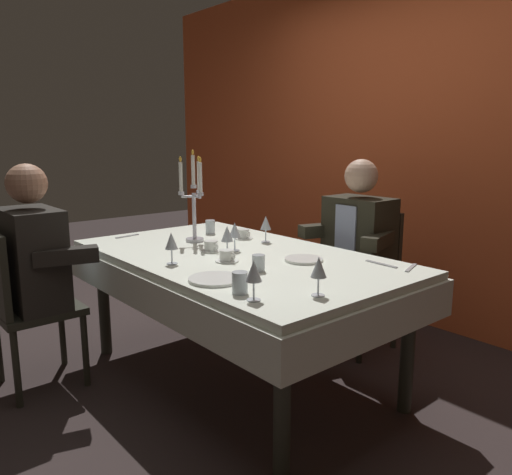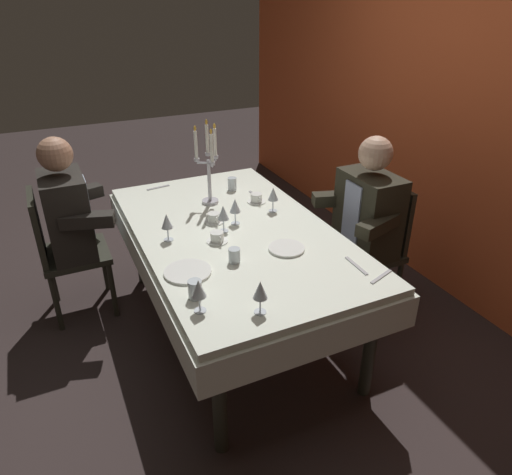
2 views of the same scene
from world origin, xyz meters
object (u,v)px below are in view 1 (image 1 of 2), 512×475
Objects in this scene: wine_glass_5 at (227,235)px; water_tumbler_2 at (210,227)px; wine_glass_2 at (266,224)px; wine_glass_3 at (235,231)px; dinner_plate_1 at (215,279)px; coffee_cup_2 at (211,247)px; seated_diner_0 at (32,258)px; wine_glass_0 at (171,242)px; coffee_cup_1 at (227,256)px; water_tumbler_1 at (259,263)px; dining_table at (237,275)px; dinner_plate_0 at (304,259)px; candelabra at (194,202)px; water_tumbler_0 at (240,283)px; wine_glass_1 at (254,272)px; coffee_cup_0 at (243,234)px; wine_glass_4 at (319,268)px; seated_diner_1 at (359,238)px.

water_tumbler_2 is (-0.58, 0.30, -0.07)m from wine_glass_5.
wine_glass_3 is (0.07, -0.29, 0.00)m from wine_glass_2.
dinner_plate_1 is 0.59m from coffee_cup_2.
seated_diner_0 is (-0.65, -0.83, -0.12)m from wine_glass_5.
wine_glass_0 is 0.33m from wine_glass_5.
wine_glass_3 is 0.27m from coffee_cup_1.
coffee_cup_1 is at bearing -179.69° from water_tumbler_1.
dinner_plate_0 reaches higher than dining_table.
wine_glass_3 is (-0.03, 0.43, 0.00)m from wine_glass_0.
candelabra is 3.42× the size of wine_glass_2.
water_tumbler_0 is (1.01, -0.44, -0.20)m from candelabra.
water_tumbler_2 is at bearing -167.65° from wine_glass_2.
dinner_plate_0 is 1.23× the size of wine_glass_5.
wine_glass_1 reaches higher than coffee_cup_2.
candelabra reaches higher than water_tumbler_0.
wine_glass_0 is 0.81m from seated_diner_0.
coffee_cup_2 is (-0.82, 0.37, -0.09)m from wine_glass_1.
candelabra is 3.42× the size of wine_glass_5.
water_tumbler_2 is at bearing 158.13° from dining_table.
water_tumbler_0 is 0.55m from coffee_cup_1.
water_tumbler_0 is 0.36m from water_tumbler_1.
seated_diner_0 reaches higher than coffee_cup_0.
wine_glass_5 reaches higher than water_tumbler_0.
candelabra is 0.84m from dinner_plate_0.
wine_glass_4 is 1.24× the size of coffee_cup_1.
water_tumbler_1 is 0.79m from coffee_cup_0.
wine_glass_4 is (0.45, -0.38, 0.11)m from dinner_plate_0.
water_tumbler_2 is (-0.51, 0.19, -0.07)m from wine_glass_3.
wine_glass_0 is 2.05× the size of water_tumbler_1.
seated_diner_0 is at bearing -122.44° from coffee_cup_2.
dinner_plate_1 is at bearing -1.38° from wine_glass_0.
seated_diner_0 is (-0.23, -0.90, -0.25)m from candelabra.
water_tumbler_1 is at bearing 0.31° from coffee_cup_1.
water_tumbler_0 is (0.64, -0.47, -0.07)m from wine_glass_3.
wine_glass_1 is 1.41m from seated_diner_0.
wine_glass_1 is 1.00× the size of wine_glass_2.
dinner_plate_1 is 0.19× the size of seated_diner_0.
water_tumbler_1 is 0.50m from coffee_cup_2.
wine_glass_4 is at bearing 12.23° from wine_glass_0.
candelabra is at bearing 163.82° from coffee_cup_1.
wine_glass_0 is at bearing -45.25° from candelabra.
wine_glass_5 reaches higher than water_tumbler_2.
seated_diner_0 reaches higher than dinner_plate_0.
wine_glass_2 is at bearing 132.77° from water_tumbler_0.
seated_diner_1 is at bearing 81.80° from wine_glass_0.
water_tumbler_1 is at bearing -22.05° from dining_table.
wine_glass_5 is at bearing -27.04° from water_tumbler_2.
wine_glass_2 is (-0.14, 0.33, 0.23)m from dining_table.
dining_table is at bearing -99.40° from seated_diner_1.
seated_diner_1 is at bearing 65.51° from seated_diner_0.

